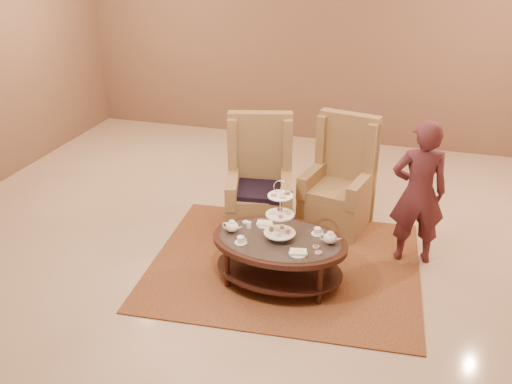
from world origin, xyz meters
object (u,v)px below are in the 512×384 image
(tea_table, at_px, (279,247))
(armchair_left, at_px, (260,193))
(armchair_right, at_px, (340,189))
(person, at_px, (419,193))

(tea_table, distance_m, armchair_left, 1.12)
(armchair_left, bearing_deg, tea_table, -78.80)
(armchair_left, height_order, armchair_right, armchair_left)
(armchair_left, distance_m, armchair_right, 0.93)
(armchair_left, relative_size, armchair_right, 1.03)
(armchair_left, xyz_separation_m, armchair_right, (0.85, 0.38, -0.02))
(tea_table, xyz_separation_m, armchair_right, (0.36, 1.39, 0.03))
(armchair_left, bearing_deg, armchair_right, 9.75)
(tea_table, xyz_separation_m, armchair_left, (-0.49, 1.01, 0.05))
(tea_table, xyz_separation_m, person, (1.22, 0.80, 0.37))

